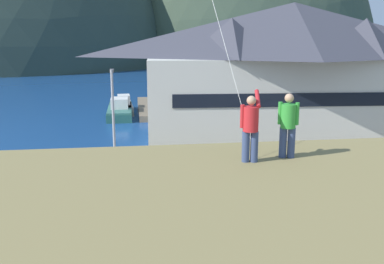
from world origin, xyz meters
name	(u,v)px	position (x,y,z in m)	size (l,w,h in m)	color
ground_plane	(188,254)	(0.00, 0.00, 0.00)	(600.00, 600.00, 0.00)	#66604C
parking_lot_pad	(176,208)	(0.00, 5.00, 0.05)	(40.00, 20.00, 0.10)	gray
bay_water	(145,86)	(0.00, 60.00, 0.01)	(360.00, 84.00, 0.03)	navy
far_hill_far_shoulder	(245,61)	(33.45, 121.34, 0.00)	(80.91, 61.73, 88.60)	#3D4C38
harbor_lodge	(292,65)	(12.34, 21.93, 6.29)	(28.30, 13.34, 11.83)	beige
wharf_dock	(152,108)	(0.08, 35.18, 0.35)	(3.20, 13.74, 0.70)	#70604C
moored_boat_wharfside	(124,107)	(-3.21, 34.48, 0.72)	(2.32, 6.18, 2.16)	#A8A399
moored_boat_outer_mooring	(176,101)	(3.28, 38.15, 0.72)	(2.24, 5.74, 2.16)	silver
moored_boat_inner_slip	(120,110)	(-3.62, 32.17, 0.72)	(2.66, 8.31, 2.16)	#23564C
parked_car_mid_row_far	(308,182)	(7.50, 5.33, 1.06)	(4.21, 2.08, 1.82)	slate
parked_car_back_row_right	(245,231)	(2.41, -0.29, 1.06)	(4.29, 2.24, 1.82)	navy
parked_car_mid_row_center	(59,237)	(-5.33, 0.21, 1.06)	(4.29, 2.22, 1.82)	silver
parked_car_lone_by_shed	(200,185)	(1.40, 5.64, 1.06)	(4.26, 2.18, 1.82)	slate
parked_car_corner_spot	(369,228)	(7.83, -0.67, 1.06)	(4.31, 2.28, 1.82)	silver
parked_car_mid_row_near	(366,169)	(11.94, 7.09, 1.06)	(4.33, 2.33, 1.82)	slate
parking_light_pole	(113,116)	(-3.39, 10.56, 4.10)	(0.24, 0.78, 6.94)	#ADADB2
person_kite_flyer	(251,126)	(0.85, -6.40, 6.97)	(0.57, 0.63, 1.86)	#384770
person_companion	(288,124)	(1.95, -6.13, 6.95)	(0.53, 0.40, 1.74)	#384770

